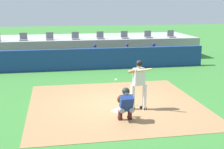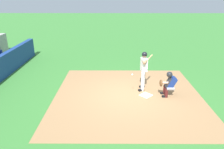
{
  "view_description": "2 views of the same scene",
  "coord_description": "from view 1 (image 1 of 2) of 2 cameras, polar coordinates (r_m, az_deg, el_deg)",
  "views": [
    {
      "loc": [
        -2.19,
        -11.25,
        3.8
      ],
      "look_at": [
        0.0,
        0.7,
        1.0
      ],
      "focal_mm": 51.05,
      "sensor_mm": 36.0,
      "label": 1
    },
    {
      "loc": [
        -8.39,
        0.66,
        4.25
      ],
      "look_at": [
        0.0,
        0.7,
        1.0
      ],
      "focal_mm": 34.01,
      "sensor_mm": 36.0,
      "label": 2
    }
  ],
  "objects": [
    {
      "name": "stands_platform",
      "position": [
        22.47,
        -4.72,
        5.0
      ],
      "size": [
        15.0,
        4.4,
        1.4
      ],
      "primitive_type": "cube",
      "color": "#9E9E99",
      "rests_on": "ground"
    },
    {
      "name": "stadium_seat_4",
      "position": [
        20.97,
        -2.11,
        6.76
      ],
      "size": [
        0.46,
        0.46,
        0.48
      ],
      "color": "slate",
      "rests_on": "stands_platform"
    },
    {
      "name": "dugout_player_1",
      "position": [
        19.35,
        2.73,
        3.66
      ],
      "size": [
        0.49,
        0.7,
        1.3
      ],
      "color": "#939399",
      "rests_on": "ground"
    },
    {
      "name": "dirt_infield",
      "position": [
        12.07,
        0.6,
        -5.34
      ],
      "size": [
        6.4,
        6.4,
        0.01
      ],
      "primitive_type": "cube",
      "color": "#9E754C",
      "rests_on": "ground"
    },
    {
      "name": "stadium_seat_5",
      "position": [
        21.26,
        2.25,
        6.85
      ],
      "size": [
        0.46,
        0.46,
        0.48
      ],
      "color": "slate",
      "rests_on": "stands_platform"
    },
    {
      "name": "dugout_player_2",
      "position": [
        19.8,
        7.54,
        3.78
      ],
      "size": [
        0.49,
        0.7,
        1.3
      ],
      "color": "#939399",
      "rests_on": "ground"
    },
    {
      "name": "ground_plane",
      "position": [
        12.07,
        0.6,
        -5.36
      ],
      "size": [
        80.0,
        80.0,
        0.0
      ],
      "primitive_type": "plane",
      "color": "#387A33"
    },
    {
      "name": "catcher_crouched",
      "position": [
        10.27,
        2.44,
        -5.13
      ],
      "size": [
        0.48,
        1.94,
        1.13
      ],
      "color": "gray",
      "rests_on": "ground"
    },
    {
      "name": "dugout_bench",
      "position": [
        19.21,
        -3.67,
        2.22
      ],
      "size": [
        11.8,
        0.44,
        0.45
      ],
      "primitive_type": "cube",
      "color": "olive",
      "rests_on": "ground"
    },
    {
      "name": "stadium_seat_2",
      "position": [
        20.75,
        -11.08,
        6.47
      ],
      "size": [
        0.46,
        0.46,
        0.48
      ],
      "color": "slate",
      "rests_on": "stands_platform"
    },
    {
      "name": "batter_at_plate",
      "position": [
        11.24,
        4.79,
        -1.3
      ],
      "size": [
        0.77,
        0.68,
        1.8
      ],
      "color": "silver",
      "rests_on": "ground"
    },
    {
      "name": "home_plate",
      "position": [
        11.32,
        1.38,
        -6.5
      ],
      "size": [
        0.62,
        0.62,
        0.02
      ],
      "primitive_type": "cube",
      "rotation": [
        0.0,
        0.0,
        0.79
      ],
      "color": "white",
      "rests_on": "dirt_infield"
    },
    {
      "name": "stadium_seat_7",
      "position": [
        22.2,
        10.53,
        6.9
      ],
      "size": [
        0.46,
        0.46,
        0.48
      ],
      "color": "slate",
      "rests_on": "stands_platform"
    },
    {
      "name": "dugout_player_0",
      "position": [
        19.0,
        -3.07,
        3.49
      ],
      "size": [
        0.49,
        0.7,
        1.3
      ],
      "color": "#939399",
      "rests_on": "ground"
    },
    {
      "name": "stadium_seat_3",
      "position": [
        20.8,
        -6.58,
        6.63
      ],
      "size": [
        0.46,
        0.46,
        0.48
      ],
      "color": "slate",
      "rests_on": "stands_platform"
    },
    {
      "name": "dugout_wall",
      "position": [
        18.17,
        -3.31,
        2.81
      ],
      "size": [
        13.0,
        0.3,
        1.2
      ],
      "primitive_type": "cube",
      "color": "navy",
      "rests_on": "ground"
    },
    {
      "name": "stadium_seat_6",
      "position": [
        21.68,
        6.48,
        6.89
      ],
      "size": [
        0.46,
        0.46,
        0.48
      ],
      "color": "slate",
      "rests_on": "stands_platform"
    },
    {
      "name": "stadium_seat_1",
      "position": [
        20.84,
        -15.58,
        6.26
      ],
      "size": [
        0.46,
        0.46,
        0.48
      ],
      "color": "slate",
      "rests_on": "stands_platform"
    }
  ]
}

